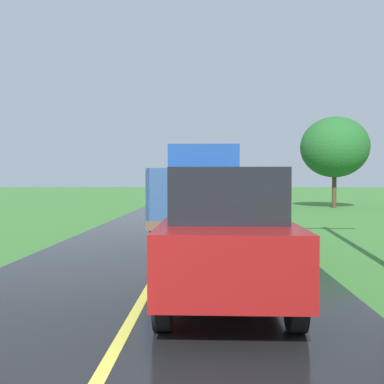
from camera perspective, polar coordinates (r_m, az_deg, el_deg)
banana_truck_near at (r=12.97m, az=1.60°, el=-0.06°), size 2.38×5.82×2.80m
banana_truck_far at (r=26.37m, az=2.26°, el=0.84°), size 2.38×5.81×2.80m
roadside_tree_near_left at (r=30.42m, az=17.58°, el=5.42°), size 4.32×4.32×5.84m
following_car at (r=6.48m, az=4.24°, el=-5.28°), size 1.74×4.10×1.92m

